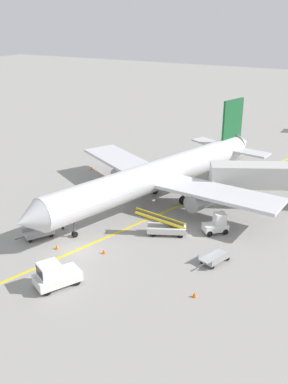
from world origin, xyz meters
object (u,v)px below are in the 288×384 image
belt_loader_forward_hold (166,227)px  safety_cone_nose_left (92,168)px  safety_cone_nose_right (104,251)px  safety_cone_wingtip_right (57,247)px  ground_crew_marshaller (62,221)px  airliner (160,174)px  jet_bridge (277,176)px  safety_cone_wingtip_left (143,211)px  safety_cone_tail_area (195,295)px  baggage_tug_near_wing (217,224)px  pushback_tug (55,275)px  baggage_cart_loaded (215,257)px  baggage_cart_empty_trailing (39,233)px

belt_loader_forward_hold → safety_cone_nose_left: (-17.54, 12.20, -0.56)m
safety_cone_nose_right → safety_cone_wingtip_right: bearing=-161.4°
ground_crew_marshaller → airliner: bearing=63.0°
airliner → jet_bridge: 12.93m
safety_cone_wingtip_left → safety_cone_tail_area: (10.92, -11.43, 0.00)m
jet_bridge → baggage_tug_near_wing: (-3.36, -9.50, -2.62)m
safety_cone_tail_area → pushback_tug: bearing=-158.7°
airliner → safety_cone_tail_area: 18.59m
baggage_tug_near_wing → belt_loader_forward_hold: belt_loader_forward_hold is taller
safety_cone_nose_left → safety_cone_wingtip_left: same height
baggage_cart_loaded → safety_cone_nose_right: baggage_cart_loaded is taller
airliner → safety_cone_tail_area: bearing=-54.6°
safety_cone_wingtip_left → baggage_cart_empty_trailing: bearing=-121.9°
airliner → safety_cone_wingtip_left: (-0.30, -3.49, -3.20)m
belt_loader_forward_hold → safety_cone_tail_area: belt_loader_forward_hold is taller
safety_cone_wingtip_left → safety_cone_tail_area: same height
airliner → ground_crew_marshaller: (-5.51, -10.82, -2.51)m
baggage_cart_empty_trailing → pushback_tug: bearing=-39.9°
safety_cone_nose_left → safety_cone_wingtip_left: bearing=-34.1°
airliner → safety_cone_nose_right: bearing=-86.2°
baggage_tug_near_wing → baggage_cart_empty_trailing: size_ratio=0.72×
belt_loader_forward_hold → baggage_cart_loaded: belt_loader_forward_hold is taller
safety_cone_nose_left → safety_cone_nose_right: bearing=-51.9°
baggage_cart_loaded → safety_cone_wingtip_right: (-13.59, -4.95, -0.25)m
baggage_tug_near_wing → baggage_cart_empty_trailing: bearing=-147.8°
safety_cone_nose_right → airliner: bearing=93.8°
baggage_tug_near_wing → baggage_cart_loaded: bearing=-71.0°
baggage_cart_empty_trailing → safety_cone_nose_left: baggage_cart_empty_trailing is taller
safety_cone_nose_left → safety_cone_nose_right: size_ratio=1.00×
safety_cone_nose_right → pushback_tug: bearing=-95.1°
airliner → pushback_tug: bearing=-89.1°
airliner → safety_cone_wingtip_right: 15.01m
baggage_cart_loaded → safety_cone_wingtip_right: baggage_cart_loaded is taller
safety_cone_nose_left → safety_cone_tail_area: size_ratio=1.00×
safety_cone_wingtip_left → safety_cone_wingtip_right: 11.21m
baggage_tug_near_wing → pushback_tug: bearing=-118.4°
baggage_tug_near_wing → safety_cone_nose_right: (-7.50, -8.80, -0.71)m
baggage_cart_empty_trailing → safety_cone_nose_left: 20.06m
baggage_cart_loaded → safety_cone_nose_left: bearing=148.1°
baggage_tug_near_wing → belt_loader_forward_hold: (-4.30, -2.73, -0.15)m
pushback_tug → ground_crew_marshaller: 9.99m
pushback_tug → safety_cone_wingtip_right: pushback_tug is taller
belt_loader_forward_hold → safety_cone_nose_right: bearing=-117.8°
baggage_tug_near_wing → safety_cone_tail_area: baggage_tug_near_wing is taller
baggage_cart_empty_trailing → ground_crew_marshaller: 2.70m
belt_loader_forward_hold → safety_cone_nose_left: belt_loader_forward_hold is taller
ground_crew_marshaller → baggage_tug_near_wing: bearing=26.1°
belt_loader_forward_hold → safety_cone_wingtip_right: (-7.47, -7.51, -0.56)m
baggage_cart_loaded → safety_cone_wingtip_right: size_ratio=8.67×
pushback_tug → safety_cone_wingtip_right: 6.03m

